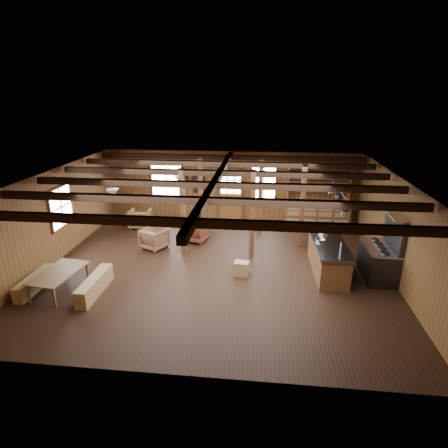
% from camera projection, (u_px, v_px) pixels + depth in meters
% --- Properties ---
extents(room, '(10.04, 9.04, 2.84)m').
position_uv_depth(room, '(216.00, 224.00, 10.72)').
color(room, black).
rests_on(room, ground).
extents(ceiling_joists, '(9.80, 8.82, 0.18)m').
position_uv_depth(ceiling_joists, '(217.00, 179.00, 10.46)').
color(ceiling_joists, black).
rests_on(ceiling_joists, ceiling).
extents(timber_posts, '(3.95, 2.35, 2.80)m').
position_uv_depth(timber_posts, '(240.00, 204.00, 12.62)').
color(timber_posts, '#4A2815').
rests_on(timber_posts, floor).
extents(back_door, '(1.02, 0.08, 2.15)m').
position_uv_depth(back_door, '(231.00, 199.00, 15.06)').
color(back_door, brown).
rests_on(back_door, floor).
extents(window_back_left, '(1.32, 0.06, 1.32)m').
position_uv_depth(window_back_left, '(167.00, 180.00, 15.10)').
color(window_back_left, white).
rests_on(window_back_left, wall_back).
extents(window_back_right, '(1.02, 0.06, 1.32)m').
position_uv_depth(window_back_right, '(264.00, 183.00, 14.70)').
color(window_back_right, white).
rests_on(window_back_right, wall_back).
extents(window_left, '(0.14, 1.24, 1.32)m').
position_uv_depth(window_left, '(60.00, 207.00, 11.63)').
color(window_left, white).
rests_on(window_left, wall_back).
extents(notice_boards, '(1.08, 0.03, 0.90)m').
position_uv_depth(notice_boards, '(194.00, 180.00, 14.97)').
color(notice_boards, silver).
rests_on(notice_boards, wall_back).
extents(back_counter, '(2.55, 0.60, 2.45)m').
position_uv_depth(back_counter, '(317.00, 211.00, 14.58)').
color(back_counter, '#5C301B').
rests_on(back_counter, floor).
extents(pendant_lamps, '(1.86, 2.36, 0.66)m').
position_uv_depth(pendant_lamps, '(148.00, 185.00, 11.60)').
color(pendant_lamps, '#2F2F31').
rests_on(pendant_lamps, ceiling).
extents(pot_rack, '(0.38, 3.00, 0.46)m').
position_uv_depth(pot_rack, '(337.00, 197.00, 10.28)').
color(pot_rack, '#2F2F31').
rests_on(pot_rack, ceiling).
extents(kitchen_island, '(0.95, 2.52, 1.20)m').
position_uv_depth(kitchen_island, '(328.00, 257.00, 10.82)').
color(kitchen_island, '#5C301B').
rests_on(kitchen_island, floor).
extents(step_stool, '(0.51, 0.39, 0.42)m').
position_uv_depth(step_stool, '(242.00, 268.00, 10.72)').
color(step_stool, '#9B7A46').
rests_on(step_stool, floor).
extents(commercial_range, '(0.82, 1.60, 1.97)m').
position_uv_depth(commercial_range, '(381.00, 256.00, 10.49)').
color(commercial_range, '#2F2F31').
rests_on(commercial_range, floor).
extents(dining_table, '(1.08, 1.70, 0.56)m').
position_uv_depth(dining_table, '(61.00, 282.00, 9.82)').
color(dining_table, brown).
rests_on(dining_table, floor).
extents(bench_wall, '(0.28, 1.51, 0.42)m').
position_uv_depth(bench_wall, '(34.00, 283.00, 9.92)').
color(bench_wall, '#9B7A46').
rests_on(bench_wall, floor).
extents(bench_aisle, '(0.32, 1.69, 0.47)m').
position_uv_depth(bench_aisle, '(95.00, 285.00, 9.74)').
color(bench_aisle, '#9B7A46').
rests_on(bench_aisle, floor).
extents(armchair_a, '(0.79, 0.81, 0.72)m').
position_uv_depth(armchair_a, '(140.00, 219.00, 14.41)').
color(armchair_a, brown).
rests_on(armchair_a, floor).
extents(armchair_b, '(0.98, 1.00, 0.76)m').
position_uv_depth(armchair_b, '(195.00, 230.00, 13.15)').
color(armchair_b, brown).
rests_on(armchair_b, floor).
extents(armchair_c, '(1.01, 1.02, 0.70)m').
position_uv_depth(armchair_c, '(155.00, 238.00, 12.52)').
color(armchair_c, brown).
rests_on(armchair_c, floor).
extents(counter_pot, '(0.28, 0.28, 0.17)m').
position_uv_depth(counter_pot, '(323.00, 229.00, 11.45)').
color(counter_pot, silver).
rests_on(counter_pot, kitchen_island).
extents(bowl, '(0.31, 0.31, 0.06)m').
position_uv_depth(bowl, '(320.00, 240.00, 10.74)').
color(bowl, silver).
rests_on(bowl, kitchen_island).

